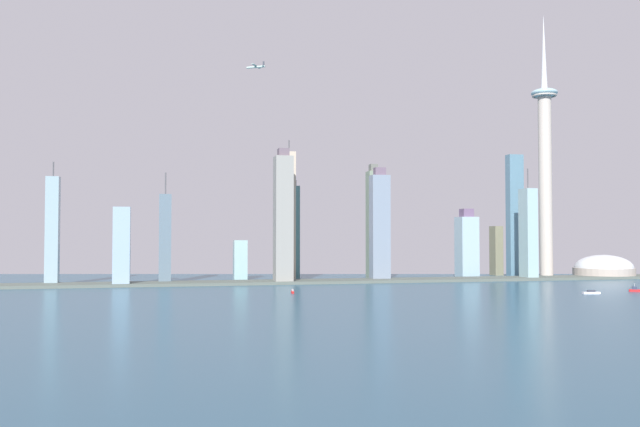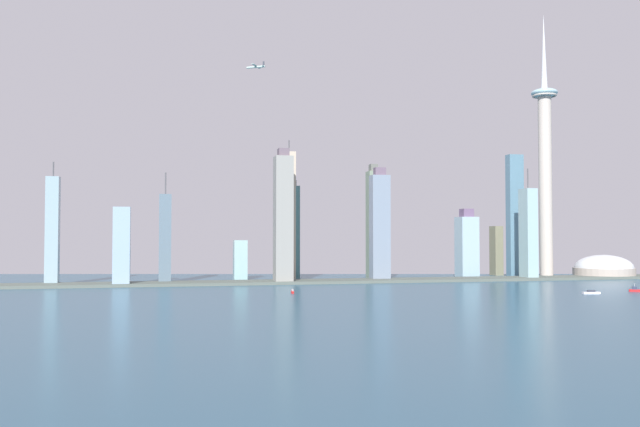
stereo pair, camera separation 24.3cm
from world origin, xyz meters
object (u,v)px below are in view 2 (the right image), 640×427
(observation_tower, at_px, (545,159))
(skyscraper_11, at_px, (467,246))
(skyscraper_8, at_px, (289,216))
(skyscraper_0, at_px, (496,251))
(skyscraper_10, at_px, (373,223))
(airplane, at_px, (256,67))
(skyscraper_3, at_px, (52,231))
(boat_0, at_px, (292,292))
(skyscraper_12, at_px, (291,231))
(skyscraper_7, at_px, (240,260))
(skyscraper_9, at_px, (122,247))
(skyscraper_6, at_px, (165,239))
(skyscraper_4, at_px, (283,218))
(stadium_dome, at_px, (604,269))
(skyscraper_2, at_px, (515,216))
(skyscraper_5, at_px, (380,227))
(skyscraper_1, at_px, (528,234))
(boat_2, at_px, (635,290))
(boat_1, at_px, (591,292))

(observation_tower, bearing_deg, skyscraper_11, 163.97)
(skyscraper_8, bearing_deg, skyscraper_0, 8.05)
(skyscraper_10, height_order, airplane, airplane)
(skyscraper_3, bearing_deg, boat_0, -34.03)
(skyscraper_3, xyz_separation_m, skyscraper_12, (289.85, 66.85, 1.03))
(skyscraper_7, bearing_deg, skyscraper_8, -20.16)
(skyscraper_3, height_order, skyscraper_9, skyscraper_3)
(skyscraper_6, relative_size, skyscraper_12, 1.01)
(skyscraper_0, bearing_deg, observation_tower, -59.72)
(skyscraper_3, xyz_separation_m, skyscraper_4, (262.43, -29.70, 15.08))
(stadium_dome, bearing_deg, skyscraper_9, -177.55)
(observation_tower, xyz_separation_m, skyscraper_0, (-39.18, 67.10, -126.48))
(skyscraper_4, relative_size, skyscraper_12, 1.22)
(skyscraper_12, bearing_deg, skyscraper_0, 1.14)
(skyscraper_2, relative_size, skyscraper_5, 1.19)
(skyscraper_6, bearing_deg, skyscraper_12, 20.46)
(skyscraper_11, height_order, airplane, airplane)
(boat_0, bearing_deg, skyscraper_8, -3.91)
(skyscraper_6, bearing_deg, skyscraper_11, 4.23)
(skyscraper_7, relative_size, skyscraper_11, 0.54)
(skyscraper_8, distance_m, boat_0, 214.28)
(skyscraper_8, xyz_separation_m, boat_0, (-31.89, -196.05, -80.40))
(skyscraper_0, bearing_deg, stadium_dome, -33.54)
(skyscraper_10, height_order, boat_0, skyscraper_10)
(skyscraper_0, height_order, skyscraper_3, skyscraper_3)
(airplane, bearing_deg, skyscraper_0, -139.54)
(skyscraper_1, bearing_deg, skyscraper_9, -179.19)
(skyscraper_1, distance_m, boat_2, 206.95)
(skyscraper_7, bearing_deg, airplane, -73.75)
(skyscraper_5, distance_m, skyscraper_9, 313.46)
(skyscraper_0, height_order, airplane, airplane)
(skyscraper_3, bearing_deg, boat_2, -20.91)
(boat_0, bearing_deg, skyscraper_1, -62.04)
(skyscraper_7, xyz_separation_m, skyscraper_12, (69.66, 16.35, 37.77))
(skyscraper_2, relative_size, skyscraper_11, 1.82)
(skyscraper_12, xyz_separation_m, boat_0, (-41.88, -234.30, -61.79))
(stadium_dome, height_order, skyscraper_3, skyscraper_3)
(skyscraper_1, distance_m, skyscraper_12, 311.22)
(skyscraper_6, bearing_deg, skyscraper_3, -177.45)
(stadium_dome, relative_size, skyscraper_10, 0.53)
(skyscraper_8, relative_size, boat_0, 22.73)
(skyscraper_3, relative_size, skyscraper_4, 0.88)
(observation_tower, height_order, skyscraper_6, observation_tower)
(skyscraper_0, bearing_deg, boat_0, -145.14)
(observation_tower, bearing_deg, stadium_dome, -8.48)
(stadium_dome, xyz_separation_m, skyscraper_0, (-119.25, 79.03, 24.36))
(boat_0, height_order, boat_2, boat_2)
(stadium_dome, bearing_deg, skyscraper_0, 146.46)
(skyscraper_0, height_order, skyscraper_5, skyscraper_5)
(skyscraper_6, relative_size, boat_1, 7.72)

